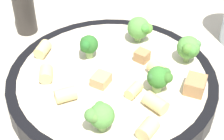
{
  "coord_description": "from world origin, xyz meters",
  "views": [
    {
      "loc": [
        0.36,
        -0.02,
        0.34
      ],
      "look_at": [
        0.0,
        0.0,
        0.04
      ],
      "focal_mm": 60.0,
      "sensor_mm": 36.0,
      "label": 1
    }
  ],
  "objects_px": {
    "broccoli_floret_1": "(88,45)",
    "chicken_chunk_0": "(101,80)",
    "broccoli_floret_0": "(189,48)",
    "chicken_chunk_1": "(195,85)",
    "broccoli_floret_3": "(100,116)",
    "rigatoni_5": "(43,49)",
    "pepper_shaker": "(23,6)",
    "pasta_bowl": "(112,83)",
    "rigatoni_0": "(66,95)",
    "chicken_chunk_2": "(142,56)",
    "rigatoni_3": "(46,76)",
    "broccoli_floret_4": "(159,78)",
    "broccoli_floret_2": "(139,28)",
    "rigatoni_1": "(157,68)",
    "rigatoni_6": "(148,129)",
    "rigatoni_2": "(156,103)",
    "rigatoni_4": "(134,90)"
  },
  "relations": [
    {
      "from": "pepper_shaker",
      "to": "broccoli_floret_1",
      "type": "bearing_deg",
      "value": 40.16
    },
    {
      "from": "broccoli_floret_0",
      "to": "broccoli_floret_1",
      "type": "bearing_deg",
      "value": -97.85
    },
    {
      "from": "rigatoni_3",
      "to": "rigatoni_5",
      "type": "height_order",
      "value": "same"
    },
    {
      "from": "rigatoni_2",
      "to": "chicken_chunk_0",
      "type": "distance_m",
      "value": 0.08
    },
    {
      "from": "rigatoni_4",
      "to": "chicken_chunk_0",
      "type": "xyz_separation_m",
      "value": [
        -0.02,
        -0.04,
        -0.0
      ]
    },
    {
      "from": "broccoli_floret_0",
      "to": "chicken_chunk_1",
      "type": "height_order",
      "value": "broccoli_floret_0"
    },
    {
      "from": "rigatoni_1",
      "to": "chicken_chunk_2",
      "type": "relative_size",
      "value": 1.18
    },
    {
      "from": "rigatoni_5",
      "to": "broccoli_floret_3",
      "type": "bearing_deg",
      "value": 27.35
    },
    {
      "from": "chicken_chunk_1",
      "to": "broccoli_floret_4",
      "type": "bearing_deg",
      "value": -94.77
    },
    {
      "from": "broccoli_floret_1",
      "to": "rigatoni_4",
      "type": "distance_m",
      "value": 0.09
    },
    {
      "from": "pasta_bowl",
      "to": "chicken_chunk_1",
      "type": "relative_size",
      "value": 9.82
    },
    {
      "from": "broccoli_floret_2",
      "to": "rigatoni_3",
      "type": "bearing_deg",
      "value": -57.92
    },
    {
      "from": "pasta_bowl",
      "to": "broccoli_floret_0",
      "type": "relative_size",
      "value": 7.15
    },
    {
      "from": "broccoli_floret_2",
      "to": "chicken_chunk_1",
      "type": "distance_m",
      "value": 0.12
    },
    {
      "from": "rigatoni_0",
      "to": "rigatoni_3",
      "type": "xyz_separation_m",
      "value": [
        -0.03,
        -0.03,
        0.0
      ]
    },
    {
      "from": "chicken_chunk_0",
      "to": "pepper_shaker",
      "type": "relative_size",
      "value": 0.25
    },
    {
      "from": "pasta_bowl",
      "to": "chicken_chunk_0",
      "type": "xyz_separation_m",
      "value": [
        0.01,
        -0.01,
        0.02
      ]
    },
    {
      "from": "broccoli_floret_2",
      "to": "broccoli_floret_0",
      "type": "bearing_deg",
      "value": 47.91
    },
    {
      "from": "rigatoni_1",
      "to": "rigatoni_3",
      "type": "relative_size",
      "value": 0.96
    },
    {
      "from": "rigatoni_1",
      "to": "chicken_chunk_1",
      "type": "distance_m",
      "value": 0.05
    },
    {
      "from": "broccoli_floret_2",
      "to": "chicken_chunk_2",
      "type": "height_order",
      "value": "broccoli_floret_2"
    },
    {
      "from": "broccoli_floret_0",
      "to": "rigatoni_6",
      "type": "bearing_deg",
      "value": -30.18
    },
    {
      "from": "rigatoni_2",
      "to": "pepper_shaker",
      "type": "bearing_deg",
      "value": -141.4
    },
    {
      "from": "rigatoni_2",
      "to": "broccoli_floret_3",
      "type": "bearing_deg",
      "value": -67.05
    },
    {
      "from": "broccoli_floret_1",
      "to": "broccoli_floret_4",
      "type": "bearing_deg",
      "value": 49.67
    },
    {
      "from": "broccoli_floret_4",
      "to": "pasta_bowl",
      "type": "bearing_deg",
      "value": -119.13
    },
    {
      "from": "rigatoni_1",
      "to": "rigatoni_3",
      "type": "height_order",
      "value": "same"
    },
    {
      "from": "pasta_bowl",
      "to": "rigatoni_4",
      "type": "height_order",
      "value": "rigatoni_4"
    },
    {
      "from": "rigatoni_5",
      "to": "rigatoni_6",
      "type": "bearing_deg",
      "value": 39.02
    },
    {
      "from": "rigatoni_5",
      "to": "rigatoni_0",
      "type": "bearing_deg",
      "value": 20.13
    },
    {
      "from": "broccoli_floret_1",
      "to": "chicken_chunk_1",
      "type": "relative_size",
      "value": 1.22
    },
    {
      "from": "broccoli_floret_2",
      "to": "broccoli_floret_3",
      "type": "distance_m",
      "value": 0.17
    },
    {
      "from": "rigatoni_5",
      "to": "rigatoni_6",
      "type": "relative_size",
      "value": 1.09
    },
    {
      "from": "rigatoni_0",
      "to": "chicken_chunk_2",
      "type": "distance_m",
      "value": 0.12
    },
    {
      "from": "rigatoni_5",
      "to": "rigatoni_2",
      "type": "bearing_deg",
      "value": 50.63
    },
    {
      "from": "chicken_chunk_2",
      "to": "rigatoni_5",
      "type": "bearing_deg",
      "value": -99.76
    },
    {
      "from": "broccoli_floret_2",
      "to": "rigatoni_4",
      "type": "height_order",
      "value": "broccoli_floret_2"
    },
    {
      "from": "broccoli_floret_3",
      "to": "rigatoni_5",
      "type": "distance_m",
      "value": 0.16
    },
    {
      "from": "broccoli_floret_1",
      "to": "rigatoni_2",
      "type": "distance_m",
      "value": 0.13
    },
    {
      "from": "broccoli_floret_3",
      "to": "broccoli_floret_4",
      "type": "distance_m",
      "value": 0.09
    },
    {
      "from": "broccoli_floret_4",
      "to": "chicken_chunk_1",
      "type": "height_order",
      "value": "broccoli_floret_4"
    },
    {
      "from": "chicken_chunk_0",
      "to": "rigatoni_3",
      "type": "bearing_deg",
      "value": -97.36
    },
    {
      "from": "broccoli_floret_2",
      "to": "rigatoni_6",
      "type": "distance_m",
      "value": 0.17
    },
    {
      "from": "broccoli_floret_1",
      "to": "chicken_chunk_1",
      "type": "bearing_deg",
      "value": 59.73
    },
    {
      "from": "broccoli_floret_1",
      "to": "broccoli_floret_2",
      "type": "distance_m",
      "value": 0.08
    },
    {
      "from": "rigatoni_5",
      "to": "chicken_chunk_2",
      "type": "bearing_deg",
      "value": 80.24
    },
    {
      "from": "broccoli_floret_0",
      "to": "rigatoni_1",
      "type": "relative_size",
      "value": 1.81
    },
    {
      "from": "broccoli_floret_3",
      "to": "chicken_chunk_0",
      "type": "distance_m",
      "value": 0.08
    },
    {
      "from": "rigatoni_0",
      "to": "chicken_chunk_2",
      "type": "height_order",
      "value": "rigatoni_0"
    },
    {
      "from": "broccoli_floret_1",
      "to": "chicken_chunk_0",
      "type": "bearing_deg",
      "value": 14.87
    }
  ]
}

